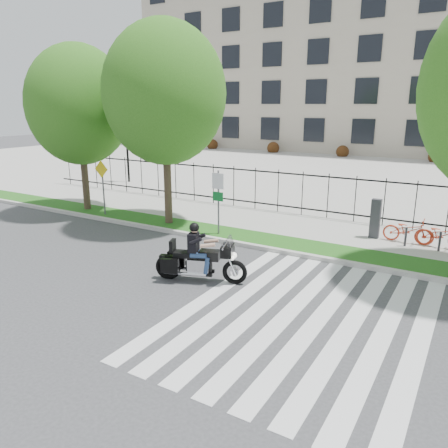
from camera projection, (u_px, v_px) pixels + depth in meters
The scene contains 14 objects.
ground at pixel (152, 278), 13.18m from camera, with size 120.00×120.00×0.00m, color #3A3A3C.
curb at pixel (222, 241), 16.55m from camera, with size 60.00×0.20×0.15m, color #B5B3AA.
grass_verge at pixel (233, 235), 17.25m from camera, with size 60.00×1.50×0.15m, color #1A5314.
sidewalk at pixel (261, 221), 19.32m from camera, with size 60.00×3.50×0.15m, color #B0ADA5.
plaza at pixel (361, 171), 33.85m from camera, with size 80.00×34.00×0.10m, color #B0ADA5.
crosswalk_stripes at pixel (303, 316), 10.79m from camera, with size 5.70×8.00×0.01m, color silver, non-canonical shape.
iron_fence at pixel (278, 191), 20.49m from camera, with size 30.00×0.06×2.00m, color black, non-canonical shape.
office_building at pixel (415, 58), 47.71m from camera, with size 60.00×21.90×20.15m.
lamp_post_left at pixel (126, 134), 28.19m from camera, with size 1.06×0.70×4.25m.
street_tree_0 at pixel (79, 105), 19.99m from camera, with size 4.74×4.74×7.60m.
street_tree_1 at pixel (165, 94), 17.40m from camera, with size 4.94×4.94×8.18m.
sign_pole_regulatory at pixel (218, 194), 16.73m from camera, with size 0.50×0.09×2.50m.
sign_pole_warning at pixel (102, 180), 19.79m from camera, with size 0.78×0.09×2.49m.
motorcycle_rider at pixel (200, 258), 12.77m from camera, with size 2.68×1.34×2.15m.
Camera 1 is at (8.16, -9.42, 5.07)m, focal length 35.00 mm.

